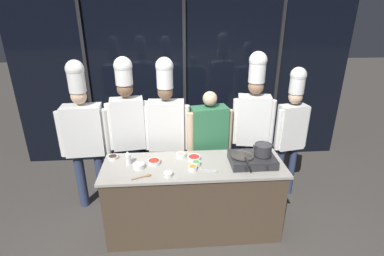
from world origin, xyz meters
The scene contains 23 objects.
ground_plane centered at (0.00, 0.00, 0.00)m, with size 24.00×24.00×0.00m, color #47423D.
window_wall_back centered at (0.00, 1.95, 1.35)m, with size 5.55×0.09×2.70m.
demo_counter centered at (0.00, 0.00, 0.46)m, with size 2.08×0.69×0.91m.
portable_stove centered at (0.67, -0.02, 0.97)m, with size 0.51×0.40×0.11m.
frying_pan centered at (0.55, -0.02, 1.05)m, with size 0.27×0.46×0.05m.
stock_pot centered at (0.79, -0.02, 1.09)m, with size 0.22×0.20×0.13m.
squeeze_bottle_clear centered at (-0.75, 0.07, 0.99)m, with size 0.06×0.06×0.16m.
prep_bowl_bell_pepper centered at (0.01, 0.12, 0.94)m, with size 0.16×0.16×0.04m.
prep_bowl_scallions centered at (0.03, -0.02, 0.94)m, with size 0.10×0.10×0.05m.
prep_bowl_soy_glaze centered at (-0.94, 0.21, 0.94)m, with size 0.12×0.12×0.04m.
prep_bowl_rice centered at (-0.29, -0.22, 0.94)m, with size 0.10×0.10×0.04m.
prep_bowl_carrots centered at (-0.02, -0.12, 0.94)m, with size 0.10×0.10×0.05m.
prep_bowl_shrimp centered at (-0.14, 0.18, 0.95)m, with size 0.12×0.12×0.05m.
prep_bowl_chili_flakes centered at (-0.45, 0.06, 0.94)m, with size 0.15×0.15×0.05m.
prep_bowl_bean_sprouts centered at (-0.62, -0.03, 0.95)m, with size 0.13×0.13×0.06m.
serving_spoon_slotted centered at (0.19, -0.16, 0.92)m, with size 0.21×0.08×0.02m.
serving_spoon_solid centered at (-0.53, -0.22, 0.92)m, with size 0.21×0.11×0.02m.
chef_head centered at (-1.35, 0.60, 1.13)m, with size 0.63×0.28×2.02m.
chef_sous centered at (-0.80, 0.67, 1.21)m, with size 0.54×0.27×2.04m.
chef_line centered at (-0.31, 0.67, 1.15)m, with size 0.61×0.27×2.02m.
person_guest centered at (0.25, 0.59, 0.97)m, with size 0.60×0.32×1.61m.
chef_pastry centered at (0.85, 0.67, 1.22)m, with size 0.55×0.29×2.08m.
chef_apprentice centered at (1.38, 0.64, 1.12)m, with size 0.47×0.26×1.89m.
Camera 1 is at (-0.24, -2.98, 2.62)m, focal length 28.00 mm.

